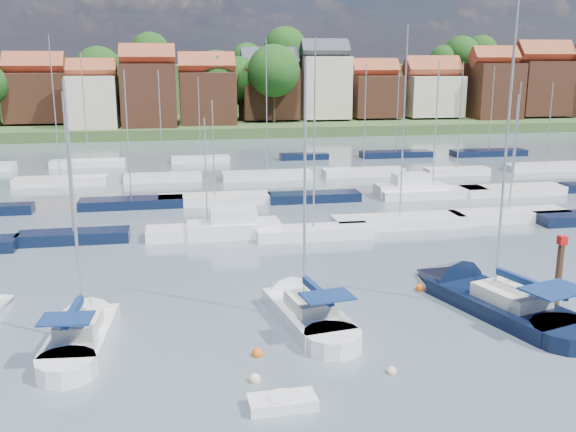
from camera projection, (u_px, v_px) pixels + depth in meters
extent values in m
plane|color=#45555E|center=(265.00, 185.00, 69.08)|extent=(260.00, 260.00, 0.00)
cube|color=white|center=(82.00, 340.00, 30.29)|extent=(3.10, 6.40, 1.20)
cone|color=white|center=(98.00, 309.00, 34.04)|extent=(2.83, 3.22, 2.58)
cylinder|color=white|center=(66.00, 371.00, 27.29)|extent=(2.79, 2.79, 1.20)
cube|color=silver|center=(79.00, 325.00, 29.65)|extent=(2.02, 2.73, 0.70)
cylinder|color=#B2B2B7|center=(74.00, 208.00, 29.21)|extent=(0.14, 0.14, 11.48)
cylinder|color=#B2B2B7|center=(73.00, 315.00, 28.62)|extent=(0.39, 3.44, 0.10)
cube|color=navy|center=(73.00, 312.00, 28.58)|extent=(0.58, 3.29, 0.35)
cube|color=navy|center=(66.00, 319.00, 27.46)|extent=(2.32, 1.73, 0.08)
cube|color=white|center=(307.00, 317.00, 32.98)|extent=(3.81, 7.05, 1.20)
cone|color=white|center=(281.00, 291.00, 36.81)|extent=(3.27, 3.65, 2.79)
cylinder|color=white|center=(333.00, 344.00, 29.91)|extent=(3.19, 3.19, 1.20)
cube|color=silver|center=(311.00, 303.00, 32.33)|extent=(2.37, 3.06, 0.70)
cylinder|color=#B2B2B7|center=(305.00, 186.00, 31.80)|extent=(0.14, 0.14, 12.39)
cylinder|color=#B2B2B7|center=(318.00, 294.00, 31.27)|extent=(0.69, 3.69, 0.10)
cube|color=navy|center=(318.00, 291.00, 31.24)|extent=(0.85, 3.54, 0.35)
cube|color=navy|center=(327.00, 296.00, 30.09)|extent=(2.61, 2.03, 0.08)
cube|color=black|center=(502.00, 308.00, 34.24)|extent=(5.76, 9.04, 1.20)
cone|color=black|center=(437.00, 279.00, 38.78)|extent=(4.52, 4.91, 3.49)
cylinder|color=black|center=(567.00, 337.00, 30.61)|extent=(4.35, 4.35, 1.20)
cube|color=silver|center=(511.00, 295.00, 33.52)|extent=(3.35, 4.05, 0.70)
cylinder|color=#B2B2B7|center=(506.00, 148.00, 32.73)|extent=(0.14, 0.14, 15.88)
cylinder|color=#B2B2B7|center=(530.00, 286.00, 32.31)|extent=(1.44, 4.49, 0.10)
cube|color=navy|center=(530.00, 283.00, 32.27)|extent=(1.56, 4.32, 0.35)
cube|color=navy|center=(555.00, 290.00, 30.92)|extent=(3.45, 2.86, 0.08)
cube|color=white|center=(282.00, 403.00, 24.85)|extent=(2.70, 1.33, 0.52)
cylinder|color=white|center=(282.00, 400.00, 24.82)|extent=(1.24, 1.24, 0.33)
cylinder|color=#4C331E|center=(556.00, 297.00, 33.79)|extent=(0.36, 0.36, 6.48)
cube|color=red|center=(562.00, 240.00, 33.05)|extent=(0.40, 0.40, 0.44)
sphere|color=beige|center=(255.00, 381.00, 26.91)|extent=(0.52, 0.52, 0.52)
sphere|color=#D85914|center=(257.00, 356.00, 29.27)|extent=(0.53, 0.53, 0.53)
sphere|color=beige|center=(391.00, 373.00, 27.61)|extent=(0.45, 0.45, 0.45)
sphere|color=#D85914|center=(420.00, 290.00, 37.61)|extent=(0.55, 0.55, 0.55)
cube|color=black|center=(74.00, 238.00, 47.44)|extent=(8.01, 2.24, 1.00)
cylinder|color=#B2B2B7|center=(68.00, 163.00, 46.13)|extent=(0.12, 0.12, 10.16)
cube|color=white|center=(208.00, 233.00, 48.82)|extent=(9.22, 2.58, 1.00)
cylinder|color=#B2B2B7|center=(206.00, 173.00, 47.73)|extent=(0.12, 0.12, 8.18)
cube|color=white|center=(313.00, 233.00, 48.66)|extent=(8.78, 2.46, 1.00)
cylinder|color=#B2B2B7|center=(314.00, 154.00, 47.23)|extent=(0.12, 0.12, 11.06)
cube|color=white|center=(400.00, 222.00, 51.93)|extent=(10.79, 3.02, 1.00)
cylinder|color=#B2B2B7|center=(404.00, 124.00, 50.06)|extent=(0.12, 0.12, 14.87)
cube|color=white|center=(508.00, 216.00, 53.96)|extent=(10.13, 2.84, 1.00)
cylinder|color=#B2B2B7|center=(514.00, 154.00, 52.70)|extent=(0.12, 0.12, 9.59)
cube|color=white|center=(234.00, 230.00, 48.93)|extent=(7.00, 2.60, 1.40)
cube|color=white|center=(233.00, 216.00, 48.67)|extent=(3.50, 2.20, 1.30)
cube|color=black|center=(132.00, 204.00, 58.67)|extent=(9.30, 2.60, 1.00)
cylinder|color=#B2B2B7|center=(128.00, 136.00, 57.19)|extent=(0.12, 0.12, 11.48)
cube|color=white|center=(215.00, 200.00, 60.34)|extent=(10.40, 2.91, 1.00)
cylinder|color=#B2B2B7|center=(213.00, 148.00, 59.18)|extent=(0.12, 0.12, 8.77)
cube|color=black|center=(314.00, 198.00, 61.26)|extent=(8.80, 2.46, 1.00)
cylinder|color=#B2B2B7|center=(315.00, 117.00, 59.45)|extent=(0.12, 0.12, 14.33)
cube|color=white|center=(432.00, 193.00, 63.21)|extent=(10.73, 3.00, 1.00)
cylinder|color=#B2B2B7|center=(436.00, 127.00, 61.65)|extent=(0.12, 0.12, 12.14)
cube|color=white|center=(512.00, 191.00, 64.47)|extent=(10.48, 2.93, 1.00)
cylinder|color=#B2B2B7|center=(517.00, 135.00, 63.14)|extent=(0.12, 0.12, 10.28)
cube|color=white|center=(411.00, 191.00, 63.64)|extent=(7.00, 2.60, 1.40)
cube|color=white|center=(411.00, 180.00, 63.38)|extent=(3.50, 2.20, 1.30)
cube|color=white|center=(61.00, 182.00, 69.28)|extent=(9.71, 2.72, 1.00)
cylinder|color=#B2B2B7|center=(54.00, 108.00, 67.41)|extent=(0.12, 0.12, 14.88)
cube|color=white|center=(163.00, 178.00, 71.44)|extent=(8.49, 2.38, 1.00)
cylinder|color=#B2B2B7|center=(160.00, 123.00, 69.99)|extent=(0.12, 0.12, 11.31)
cube|color=white|center=(267.00, 176.00, 72.75)|extent=(10.16, 2.85, 1.00)
cylinder|color=#B2B2B7|center=(267.00, 107.00, 70.91)|extent=(0.12, 0.12, 14.59)
cube|color=white|center=(363.00, 173.00, 74.83)|extent=(9.53, 2.67, 1.00)
cylinder|color=#B2B2B7|center=(365.00, 117.00, 73.30)|extent=(0.12, 0.12, 11.91)
cube|color=white|center=(457.00, 172.00, 75.39)|extent=(7.62, 2.13, 1.00)
cylinder|color=#B2B2B7|center=(460.00, 116.00, 73.84)|extent=(0.12, 0.12, 12.13)
cube|color=white|center=(545.00, 167.00, 78.51)|extent=(10.17, 2.85, 1.00)
cylinder|color=#B2B2B7|center=(549.00, 123.00, 77.24)|extent=(0.12, 0.12, 9.73)
cube|color=white|center=(88.00, 164.00, 81.34)|extent=(9.24, 2.59, 1.00)
cylinder|color=#B2B2B7|center=(84.00, 107.00, 79.67)|extent=(0.12, 0.12, 13.17)
cube|color=white|center=(201.00, 160.00, 84.50)|extent=(7.57, 2.12, 1.00)
cylinder|color=#B2B2B7|center=(199.00, 117.00, 83.17)|extent=(0.12, 0.12, 10.24)
cube|color=black|center=(304.00, 157.00, 87.07)|extent=(6.58, 1.84, 1.00)
cylinder|color=#B2B2B7|center=(304.00, 124.00, 86.00)|extent=(0.12, 0.12, 8.01)
cube|color=black|center=(396.00, 155.00, 89.25)|extent=(9.92, 2.78, 1.00)
cylinder|color=#B2B2B7|center=(398.00, 111.00, 87.84)|extent=(0.12, 0.12, 10.92)
cube|color=black|center=(488.00, 153.00, 90.56)|extent=(10.55, 2.95, 1.00)
cylinder|color=#B2B2B7|center=(492.00, 108.00, 89.08)|extent=(0.12, 0.12, 11.51)
cube|color=#395329|center=(216.00, 120.00, 142.64)|extent=(200.00, 70.00, 3.00)
cube|color=#395329|center=(208.00, 93.00, 165.44)|extent=(200.00, 60.00, 14.00)
cube|color=brown|center=(37.00, 97.00, 116.99)|extent=(10.37, 9.97, 8.73)
cube|color=brown|center=(34.00, 66.00, 115.66)|extent=(10.57, 5.13, 5.13)
cube|color=beige|center=(94.00, 102.00, 110.58)|extent=(8.09, 8.80, 8.96)
cube|color=brown|center=(91.00, 70.00, 109.29)|extent=(8.25, 4.00, 4.00)
cube|color=brown|center=(149.00, 96.00, 112.86)|extent=(9.36, 10.17, 10.97)
cube|color=brown|center=(147.00, 57.00, 111.29)|extent=(9.54, 4.63, 4.63)
cube|color=brown|center=(208.00, 99.00, 116.46)|extent=(9.90, 8.56, 9.42)
cube|color=brown|center=(207.00, 65.00, 115.06)|extent=(10.10, 4.90, 4.90)
cube|color=brown|center=(269.00, 93.00, 123.18)|extent=(10.59, 8.93, 9.49)
cube|color=#383A42|center=(269.00, 61.00, 121.75)|extent=(10.80, 5.24, 5.24)
cube|color=beige|center=(324.00, 87.00, 123.94)|extent=(9.01, 8.61, 11.65)
cube|color=#383A42|center=(325.00, 50.00, 122.30)|extent=(9.19, 4.46, 4.46)
cube|color=brown|center=(374.00, 96.00, 127.32)|extent=(9.10, 9.34, 8.00)
cube|color=brown|center=(375.00, 70.00, 126.11)|extent=(9.28, 4.50, 4.50)
cube|color=beige|center=(431.00, 96.00, 128.98)|extent=(10.86, 9.59, 7.88)
cube|color=brown|center=(432.00, 69.00, 127.73)|extent=(11.07, 5.37, 5.37)
cube|color=brown|center=(492.00, 91.00, 128.23)|extent=(9.18, 9.96, 10.97)
cube|color=brown|center=(494.00, 57.00, 126.67)|extent=(9.36, 4.54, 4.54)
cube|color=brown|center=(541.00, 88.00, 131.32)|extent=(11.39, 9.67, 10.76)
cube|color=brown|center=(544.00, 54.00, 129.72)|extent=(11.62, 5.64, 5.64)
cylinder|color=#382619|center=(460.00, 81.00, 149.06)|extent=(0.50, 0.50, 4.47)
sphere|color=#1F541A|center=(461.00, 54.00, 147.63)|extent=(8.18, 8.18, 8.18)
cylinder|color=#382619|center=(241.00, 110.00, 122.26)|extent=(0.50, 0.50, 4.46)
sphere|color=#1F541A|center=(240.00, 78.00, 120.83)|extent=(8.15, 8.15, 8.15)
cylinder|color=#382619|center=(285.00, 82.00, 140.13)|extent=(0.50, 0.50, 5.15)
sphere|color=#1F541A|center=(285.00, 49.00, 138.48)|extent=(9.41, 9.41, 9.41)
cylinder|color=#382619|center=(152.00, 82.00, 137.67)|extent=(0.50, 0.50, 4.56)
sphere|color=#1F541A|center=(150.00, 52.00, 136.21)|extent=(8.34, 8.34, 8.34)
cylinder|color=#382619|center=(101.00, 107.00, 126.48)|extent=(0.50, 0.50, 5.15)
sphere|color=#1F541A|center=(99.00, 71.00, 124.83)|extent=(9.42, 9.42, 9.42)
cylinder|color=#382619|center=(20.00, 94.00, 125.19)|extent=(0.50, 0.50, 3.42)
sphere|color=#1F541A|center=(17.00, 69.00, 124.09)|extent=(6.26, 6.26, 6.26)
cylinder|color=#382619|center=(286.00, 108.00, 132.51)|extent=(0.50, 0.50, 3.77)
sphere|color=#1F541A|center=(286.00, 83.00, 131.30)|extent=(6.89, 6.89, 6.89)
cylinder|color=#382619|center=(274.00, 110.00, 118.36)|extent=(0.50, 0.50, 5.21)
sphere|color=#1F541A|center=(274.00, 71.00, 116.69)|extent=(9.53, 9.53, 9.53)
cylinder|color=#382619|center=(509.00, 108.00, 137.96)|extent=(0.50, 0.50, 2.97)
sphere|color=#1F541A|center=(510.00, 89.00, 137.00)|extent=(5.44, 5.44, 5.44)
cylinder|color=#382619|center=(217.00, 111.00, 119.34)|extent=(0.50, 0.50, 4.84)
sphere|color=#1F541A|center=(217.00, 74.00, 117.78)|extent=(8.85, 8.85, 8.85)
cylinder|color=#382619|center=(443.00, 82.00, 148.64)|extent=(0.50, 0.50, 3.72)
sphere|color=#1F541A|center=(444.00, 60.00, 147.45)|extent=(6.80, 6.80, 6.80)
cylinder|color=#382619|center=(491.00, 109.00, 129.30)|extent=(0.50, 0.50, 4.05)
sphere|color=#1F541A|center=(494.00, 81.00, 128.01)|extent=(7.40, 7.40, 7.40)
cylinder|color=#382619|center=(248.00, 85.00, 138.48)|extent=(0.50, 0.50, 3.93)
sphere|color=#1F541A|center=(247.00, 60.00, 137.22)|extent=(7.19, 7.19, 7.19)
cylinder|color=#382619|center=(371.00, 109.00, 131.08)|extent=(0.50, 0.50, 3.82)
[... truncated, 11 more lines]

